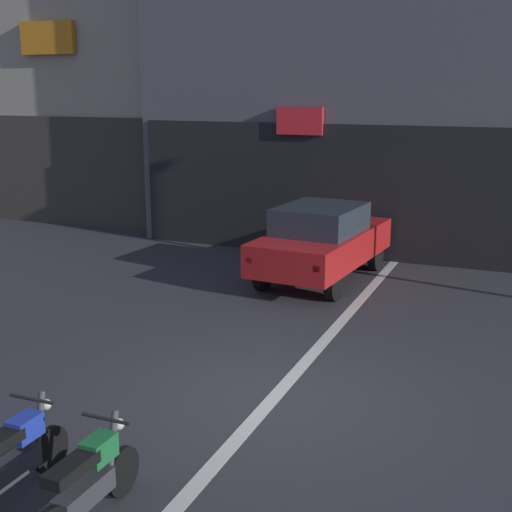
% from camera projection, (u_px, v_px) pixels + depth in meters
% --- Properties ---
extents(ground_plane, '(120.00, 120.00, 0.00)m').
position_uv_depth(ground_plane, '(275.00, 396.00, 9.45)').
color(ground_plane, '#333338').
extents(lane_centre_line, '(0.20, 18.00, 0.01)m').
position_uv_depth(lane_centre_line, '(375.00, 283.00, 14.84)').
color(lane_centre_line, silver).
rests_on(lane_centre_line, ground).
extents(car_red_crossing_near, '(2.12, 4.24, 1.64)m').
position_uv_depth(car_red_crossing_near, '(322.00, 240.00, 14.89)').
color(car_red_crossing_near, black).
rests_on(car_red_crossing_near, ground).
extents(motorcycle_blue_row_leftmost, '(0.55, 1.67, 0.98)m').
position_uv_depth(motorcycle_blue_row_leftmost, '(14.00, 458.00, 7.01)').
color(motorcycle_blue_row_leftmost, black).
rests_on(motorcycle_blue_row_leftmost, ground).
extents(motorcycle_green_row_left_mid, '(0.55, 1.67, 0.98)m').
position_uv_depth(motorcycle_green_row_left_mid, '(88.00, 482.00, 6.58)').
color(motorcycle_green_row_left_mid, black).
rests_on(motorcycle_green_row_left_mid, ground).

